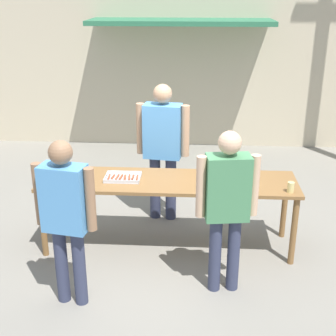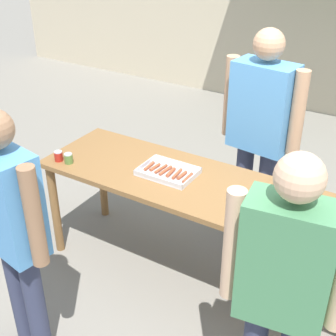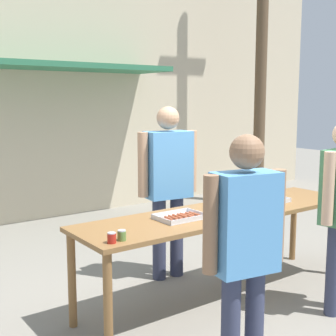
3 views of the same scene
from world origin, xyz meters
name	(u,v)px [view 1 (image 1 of 3)]	position (x,y,z in m)	size (l,w,h in m)	color
ground_plane	(168,245)	(0.00, 0.00, 0.00)	(24.00, 24.00, 0.00)	gray
building_facade_back	(182,28)	(0.00, 3.98, 2.26)	(12.00, 1.11, 4.50)	beige
serving_table	(168,187)	(0.00, 0.00, 0.78)	(3.00, 0.75, 0.87)	brown
food_tray_sausages	(123,178)	(-0.53, 0.00, 0.88)	(0.41, 0.30, 0.04)	silver
food_tray_buns	(219,180)	(0.59, 0.00, 0.89)	(0.44, 0.29, 0.05)	silver
condiment_jar_mustard	(46,183)	(-1.37, -0.26, 0.91)	(0.07, 0.07, 0.08)	#B22319
condiment_jar_ketchup	(54,183)	(-1.27, -0.25, 0.91)	(0.07, 0.07, 0.08)	#567A38
beer_cup	(291,187)	(1.36, -0.26, 0.93)	(0.07, 0.07, 0.12)	#DBC67A
person_server_behind_table	(163,142)	(-0.12, 0.74, 1.09)	(0.69, 0.32, 1.85)	#333851
person_customer_holding_hotdog	(66,211)	(-0.89, -1.15, 1.02)	(0.60, 0.30, 1.71)	#333851
person_customer_with_cup	(227,200)	(0.63, -0.84, 1.03)	(0.61, 0.29, 1.73)	#333851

